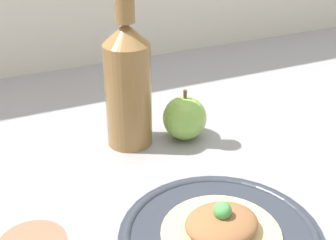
# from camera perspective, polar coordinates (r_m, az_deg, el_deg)

# --- Properties ---
(ground_plane) EXTENTS (1.80, 1.10, 0.04)m
(ground_plane) POSITION_cam_1_polar(r_m,az_deg,el_deg) (0.71, 3.59, -8.58)
(ground_plane) COLOR gray
(plate) EXTENTS (0.25, 0.25, 0.02)m
(plate) POSITION_cam_1_polar(r_m,az_deg,el_deg) (0.58, 6.43, -14.14)
(plate) COLOR #2D333D
(plate) RESTS_ON ground_plane
(plated_food) EXTENTS (0.14, 0.14, 0.05)m
(plated_food) POSITION_cam_1_polar(r_m,az_deg,el_deg) (0.57, 6.53, -12.71)
(plated_food) COLOR #D6BC7F
(plated_food) RESTS_ON plate
(cider_bottle) EXTENTS (0.07, 0.07, 0.30)m
(cider_bottle) POSITION_cam_1_polar(r_m,az_deg,el_deg) (0.74, -4.93, 5.00)
(cider_bottle) COLOR olive
(cider_bottle) RESTS_ON ground_plane
(apple) EXTENTS (0.07, 0.07, 0.09)m
(apple) POSITION_cam_1_polar(r_m,az_deg,el_deg) (0.78, 2.04, 0.26)
(apple) COLOR #84B74C
(apple) RESTS_ON ground_plane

